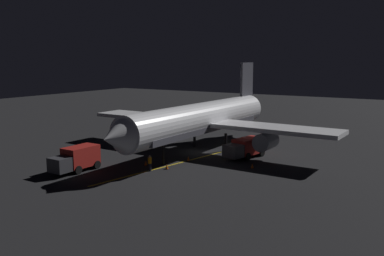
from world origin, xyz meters
The scene contains 10 objects.
ground_plane centered at (0.00, 0.00, -0.10)m, with size 180.00×180.00×0.20m, color black.
apron_guide_stripe centered at (-1.15, 4.00, 0.00)m, with size 0.24×29.33×0.01m, color gold.
airliner centered at (-0.02, -0.59, 4.22)m, with size 35.16×35.84×11.45m.
baggage_truck centered at (6.64, 14.90, 1.32)m, with size 2.40×5.73×2.63m.
catering_truck centered at (-6.22, -0.37, 1.22)m, with size 3.37×6.25×2.35m.
ground_crew_worker centered at (-0.03, 10.78, 0.89)m, with size 0.40×0.40×1.74m.
traffic_cone_near_left centered at (-1.15, 4.70, 0.25)m, with size 0.50×0.50×0.55m.
traffic_cone_near_right centered at (-1.12, 9.11, 0.25)m, with size 0.50×0.50×0.55m.
traffic_cone_under_wing centered at (1.86, 9.03, 0.25)m, with size 0.50×0.50×0.55m.
traffic_cone_far centered at (-9.00, 3.86, 0.25)m, with size 0.50×0.50×0.55m.
Camera 1 is at (-27.13, 46.22, 11.97)m, focal length 39.58 mm.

